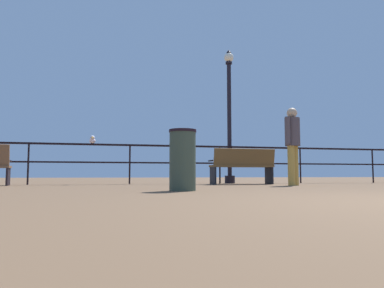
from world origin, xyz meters
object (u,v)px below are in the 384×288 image
person_by_bench (293,141)px  trash_bin (183,160)px  bench_near_left (243,164)px  seagull_on_rail (92,140)px  lamppost_center (229,113)px

person_by_bench → trash_bin: 3.71m
bench_near_left → seagull_on_rail: bearing=167.3°
person_by_bench → trash_bin: person_by_bench is taller
person_by_bench → lamppost_center: bearing=107.1°
person_by_bench → trash_bin: bearing=-145.2°
bench_near_left → lamppost_center: 1.81m
lamppost_center → seagull_on_rail: 3.89m
lamppost_center → person_by_bench: lamppost_center is taller
bench_near_left → person_by_bench: (0.72, -1.29, 0.51)m
bench_near_left → lamppost_center: lamppost_center is taller
lamppost_center → person_by_bench: (0.71, -2.32, -0.98)m
bench_near_left → trash_bin: 4.09m
person_by_bench → seagull_on_rail: bearing=154.6°
lamppost_center → trash_bin: (-2.30, -4.42, -1.54)m
trash_bin → bench_near_left: bearing=55.9°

